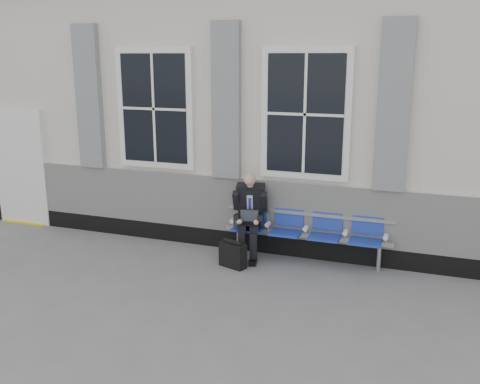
% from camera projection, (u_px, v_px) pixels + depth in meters
% --- Properties ---
extents(ground, '(70.00, 70.00, 0.00)m').
position_uv_depth(ground, '(251.00, 291.00, 7.24)').
color(ground, slate).
rests_on(ground, ground).
extents(station_building, '(14.40, 4.40, 4.49)m').
position_uv_depth(station_building, '(311.00, 104.00, 9.86)').
color(station_building, beige).
rests_on(station_building, ground).
extents(bench, '(2.60, 0.47, 0.91)m').
position_uv_depth(bench, '(307.00, 227.00, 8.16)').
color(bench, '#9EA0A3').
rests_on(bench, ground).
extents(businessman, '(0.56, 0.76, 1.35)m').
position_uv_depth(businessman, '(250.00, 212.00, 8.29)').
color(businessman, black).
rests_on(businessman, ground).
extents(briefcase, '(0.45, 0.30, 0.42)m').
position_uv_depth(briefcase, '(233.00, 255.00, 8.01)').
color(briefcase, black).
rests_on(briefcase, ground).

